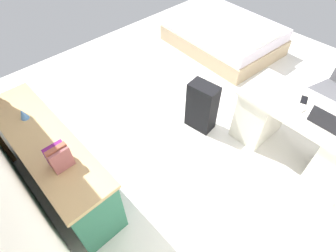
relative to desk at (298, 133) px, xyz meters
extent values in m
plane|color=silver|center=(1.03, 0.11, -0.38)|extent=(5.94, 5.94, 0.00)
cube|color=silver|center=(0.00, 0.00, 0.33)|extent=(1.46, 0.70, 0.04)
cube|color=beige|center=(0.49, -0.01, -0.03)|extent=(0.41, 0.60, 0.69)
cylinder|color=black|center=(0.00, -0.83, -0.36)|extent=(0.52, 0.52, 0.04)
cylinder|color=black|center=(0.00, -0.83, -0.17)|extent=(0.06, 0.06, 0.42)
cube|color=#4C4C51|center=(0.00, -0.83, 0.08)|extent=(0.57, 0.57, 0.08)
cube|color=#28664C|center=(1.53, 2.20, -0.01)|extent=(1.76, 0.44, 0.74)
cube|color=tan|center=(1.53, 2.20, 0.38)|extent=(1.80, 0.48, 0.04)
cube|color=#225641|center=(1.13, 1.97, -0.18)|extent=(0.67, 0.01, 0.26)
cube|color=#225641|center=(1.92, 1.97, -0.18)|extent=(0.67, 0.01, 0.26)
cube|color=tan|center=(2.13, -1.36, -0.24)|extent=(1.99, 1.52, 0.28)
cube|color=silver|center=(2.13, -1.36, 0.00)|extent=(1.92, 1.46, 0.20)
cube|color=white|center=(1.46, -1.31, 0.15)|extent=(0.52, 0.71, 0.10)
cube|color=black|center=(1.07, 0.43, -0.04)|extent=(0.38, 0.26, 0.67)
cube|color=silver|center=(-0.19, 0.06, 0.36)|extent=(0.32, 0.23, 0.02)
cube|color=black|center=(-0.19, 0.16, 0.46)|extent=(0.31, 0.02, 0.19)
ellipsoid|color=white|center=(0.07, 0.05, 0.36)|extent=(0.06, 0.10, 0.03)
cube|color=black|center=(0.13, -0.11, 0.35)|extent=(0.11, 0.15, 0.01)
cube|color=#904F50|center=(1.07, 2.20, 0.51)|extent=(0.03, 0.17, 0.22)
cube|color=#984D3A|center=(1.11, 2.20, 0.52)|extent=(0.04, 0.17, 0.24)
cube|color=#724172|center=(1.15, 2.20, 0.49)|extent=(0.03, 0.17, 0.19)
cube|color=#681866|center=(1.19, 2.20, 0.49)|extent=(0.04, 0.17, 0.19)
cone|color=#4C7FBF|center=(1.87, 2.20, 0.45)|extent=(0.08, 0.08, 0.11)
camera|label=1|loc=(-0.41, 2.43, 2.26)|focal=28.28mm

